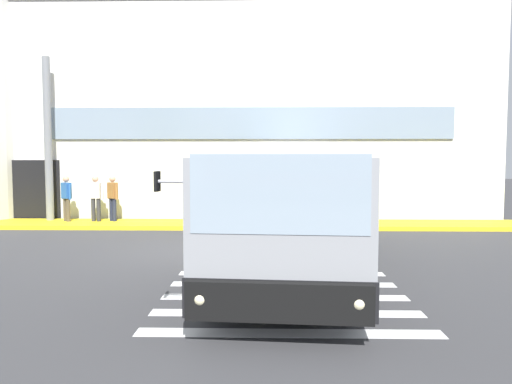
{
  "coord_description": "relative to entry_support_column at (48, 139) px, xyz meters",
  "views": [
    {
      "loc": [
        1.68,
        -12.86,
        2.51
      ],
      "look_at": [
        1.37,
        1.38,
        1.5
      ],
      "focal_mm": 34.55,
      "sensor_mm": 36.0,
      "label": 1
    }
  ],
  "objects": [
    {
      "name": "bay_paint_stripes",
      "position": [
        8.48,
        -9.6,
        -3.18
      ],
      "size": [
        4.4,
        3.96,
        0.01
      ],
      "color": "silver",
      "rests_on": "ground"
    },
    {
      "name": "ground_plane",
      "position": [
        6.48,
        -5.4,
        -3.2
      ],
      "size": [
        80.0,
        90.0,
        0.02
      ],
      "primitive_type": "cube",
      "color": "#353538",
      "rests_on": "ground"
    },
    {
      "name": "terminal_building",
      "position": [
        5.79,
        6.22,
        1.19
      ],
      "size": [
        23.26,
        13.8,
        8.77
      ],
      "color": "silver",
      "rests_on": "ground"
    },
    {
      "name": "boarding_curb",
      "position": [
        6.48,
        -0.6,
        -3.11
      ],
      "size": [
        25.46,
        2.0,
        0.15
      ],
      "primitive_type": "cube",
      "color": "yellow",
      "rests_on": "ground"
    },
    {
      "name": "passenger_near_column",
      "position": [
        0.8,
        -0.4,
        -2.11
      ],
      "size": [
        0.48,
        0.41,
        1.68
      ],
      "color": "#4C4233",
      "rests_on": "boarding_curb"
    },
    {
      "name": "safety_bollard_yellow",
      "position": [
        8.06,
        -1.8,
        -2.74
      ],
      "size": [
        0.18,
        0.18,
        0.9
      ],
      "primitive_type": "cylinder",
      "color": "yellow",
      "rests_on": "ground"
    },
    {
      "name": "bus_main_foreground",
      "position": [
        8.76,
        -6.04,
        -1.85
      ],
      "size": [
        3.87,
        12.16,
        2.7
      ],
      "color": "gray",
      "rests_on": "ground"
    },
    {
      "name": "passenger_by_doorway",
      "position": [
        1.87,
        -0.34,
        -2.07
      ],
      "size": [
        0.59,
        0.39,
        1.68
      ],
      "color": "#2D2D33",
      "rests_on": "boarding_curb"
    },
    {
      "name": "entry_support_column",
      "position": [
        0.0,
        0.0,
        0.0
      ],
      "size": [
        0.28,
        0.28,
        6.07
      ],
      "primitive_type": "cylinder",
      "color": "slate",
      "rests_on": "boarding_curb"
    },
    {
      "name": "passenger_at_curb_edge",
      "position": [
        2.48,
        -0.3,
        -2.11
      ],
      "size": [
        0.47,
        0.41,
        1.68
      ],
      "color": "#1E2338",
      "rests_on": "boarding_curb"
    }
  ]
}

